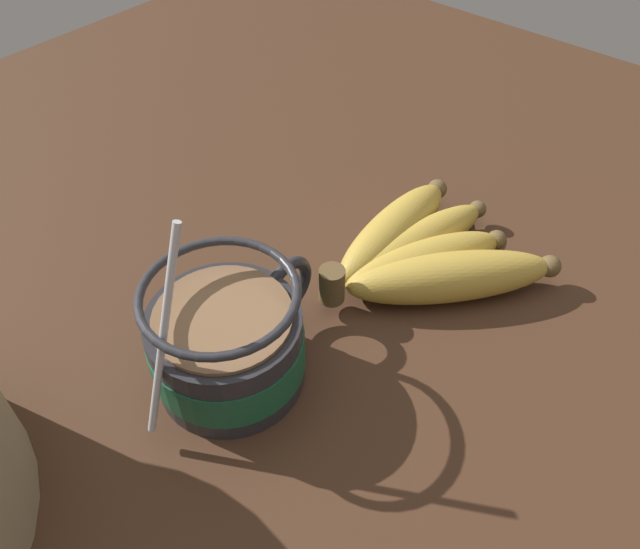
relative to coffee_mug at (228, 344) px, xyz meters
The scene contains 3 objects.
table 10.60cm from the coffee_mug, ahead, with size 111.17×111.17×2.67cm.
coffee_mug is the anchor object (origin of this frame).
banana_bunch 17.87cm from the coffee_mug, 13.83° to the right, with size 17.65×15.73×4.27cm.
Camera 1 is at (-25.22, -23.10, 39.38)cm, focal length 35.00 mm.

